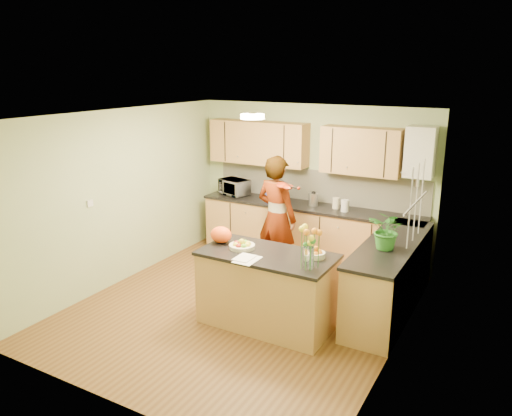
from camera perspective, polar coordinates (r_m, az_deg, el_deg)
The scene contains 28 objects.
floor at distance 6.69m, azimuth -1.66°, elevation -11.28°, with size 4.50×4.50×0.00m, color brown.
ceiling at distance 5.99m, azimuth -1.85°, elevation 10.56°, with size 4.00×4.50×0.02m, color white.
wall_back at distance 8.18m, azimuth 6.40°, elevation 2.97°, with size 4.00×0.02×2.50m, color #96AC7A.
wall_front at distance 4.57m, azimuth -16.59°, elevation -8.00°, with size 4.00×0.02×2.50m, color #96AC7A.
wall_left at distance 7.43m, azimuth -15.11°, elevation 1.22°, with size 0.02×4.50×2.50m, color #96AC7A.
wall_right at distance 5.52m, azimuth 16.39°, elevation -3.84°, with size 0.02×4.50×2.50m, color #96AC7A.
back_counter at distance 8.08m, azimuth 6.05°, elevation -2.91°, with size 3.64×0.62×0.94m.
right_counter at distance 6.63m, azimuth 15.06°, elevation -7.63°, with size 0.62×2.24×0.94m.
splashback at distance 8.14m, azimuth 7.00°, elevation 2.53°, with size 3.60×0.02×0.52m, color beige.
upper_cabinets at distance 7.98m, azimuth 4.88°, elevation 7.09°, with size 3.20×0.34×0.70m.
boiler at distance 7.42m, azimuth 18.29°, elevation 6.07°, with size 0.40×0.30×0.86m.
window_right at distance 6.00m, azimuth 17.87°, elevation 0.58°, with size 0.01×1.30×1.05m.
light_switch at distance 7.00m, azimuth -18.44°, elevation 0.52°, with size 0.02×0.09×0.09m, color silver.
ceiling_lamp at distance 6.25m, azimuth -0.41°, elevation 10.42°, with size 0.30×0.30×0.07m.
peninsula_island at distance 6.11m, azimuth 1.28°, elevation -9.23°, with size 1.61×0.82×0.92m.
fruit_dish at distance 6.07m, azimuth -1.62°, elevation -4.22°, with size 0.31×0.31×0.11m.
orange_bowl at distance 5.82m, azimuth 6.82°, elevation -5.13°, with size 0.23×0.23×0.13m.
flower_vase at distance 5.41m, azimuth 6.05°, elevation -3.43°, with size 0.28×0.28×0.52m.
orange_bag at distance 6.26m, azimuth -4.02°, elevation -3.06°, with size 0.28×0.23×0.21m, color #EF4C13.
papers at distance 5.73m, azimuth -1.00°, elevation -5.90°, with size 0.24×0.32×0.01m, color white.
violinist at distance 7.32m, azimuth 2.37°, elevation -1.09°, with size 0.67×0.44×1.85m, color tan.
violin at distance 6.90m, azimuth 3.07°, elevation 2.61°, with size 0.59×0.24×0.12m, color #531205, non-canonical shape.
microwave at distance 8.55m, azimuth -2.51°, elevation 2.41°, with size 0.48×0.33×0.27m, color silver.
blue_box at distance 8.15m, azimuth 2.30°, elevation 1.59°, with size 0.28×0.21×0.23m, color #212E98.
kettle at distance 7.91m, azimuth 6.58°, elevation 1.05°, with size 0.15×0.15×0.27m.
jar_cream at distance 7.80m, azimuth 9.14°, elevation 0.55°, with size 0.11×0.11×0.17m, color beige.
jar_white at distance 7.66m, azimuth 10.12°, elevation 0.26°, with size 0.12×0.12×0.18m, color silver.
potted_plant at distance 6.13m, azimuth 14.85°, elevation -2.46°, with size 0.43×0.38×0.48m, color #2E7928.
Camera 1 is at (3.09, -5.11, 3.03)m, focal length 35.00 mm.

